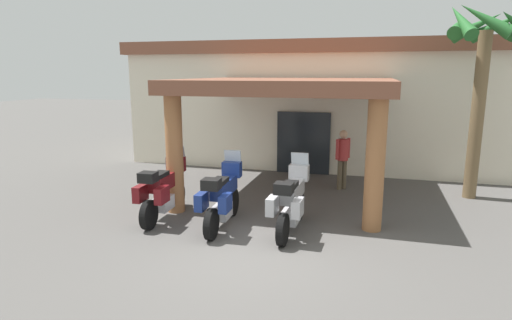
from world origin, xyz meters
TOP-DOWN VIEW (x-y plane):
  - ground_plane at (0.00, 0.00)m, footprint 80.00×80.00m
  - motel_building at (0.05, 9.90)m, footprint 13.67×12.46m
  - motorcycle_maroon at (-2.49, 1.21)m, footprint 0.71×2.21m
  - motorcycle_blue at (-0.95, 1.02)m, footprint 0.71×2.21m
  - motorcycle_silver at (0.58, 1.09)m, footprint 0.72×2.21m
  - pedestrian at (1.42, 4.92)m, footprint 0.39×0.41m
  - palm_tree_near_portico at (4.90, 4.94)m, footprint 2.14×2.20m

SIDE VIEW (x-z plane):
  - ground_plane at x=0.00m, z-range 0.00..0.00m
  - motorcycle_maroon at x=-2.49m, z-range -0.11..1.50m
  - motorcycle_blue at x=-0.95m, z-range -0.11..1.50m
  - motorcycle_silver at x=0.58m, z-range -0.11..1.50m
  - pedestrian at x=1.42m, z-range 0.14..1.91m
  - motel_building at x=0.05m, z-range 0.03..4.51m
  - palm_tree_near_portico at x=4.90m, z-range 1.30..6.55m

